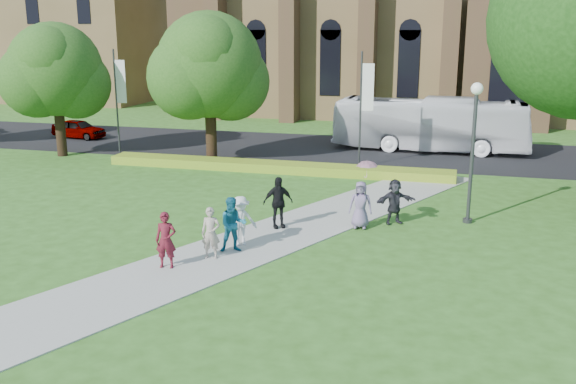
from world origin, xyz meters
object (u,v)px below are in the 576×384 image
(tour_coach, at_px, (430,124))
(car_0, at_px, (79,129))
(pedestrian_0, at_px, (166,240))
(streetlamp, at_px, (474,136))

(tour_coach, xyz_separation_m, car_0, (-22.74, -1.41, -0.96))
(tour_coach, xyz_separation_m, pedestrian_0, (-6.69, -21.79, -0.70))
(streetlamp, distance_m, pedestrian_0, 11.77)
(car_0, bearing_deg, streetlamp, -110.68)
(streetlamp, relative_size, tour_coach, 0.46)
(tour_coach, height_order, pedestrian_0, tour_coach)
(tour_coach, bearing_deg, streetlamp, -169.54)
(car_0, height_order, pedestrian_0, pedestrian_0)
(streetlamp, bearing_deg, tour_coach, 98.65)
(streetlamp, xyz_separation_m, pedestrian_0, (-8.88, -7.35, -2.39))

